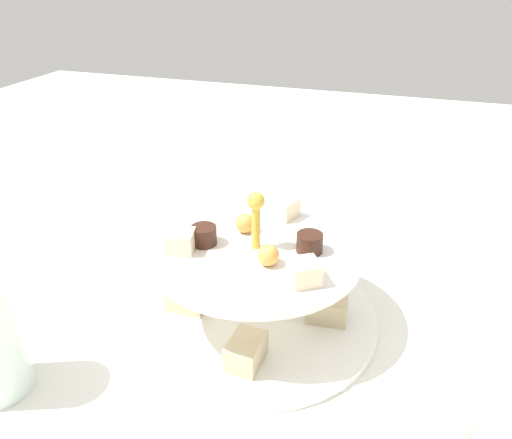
{
  "coord_description": "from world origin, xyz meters",
  "views": [
    {
      "loc": [
        -0.16,
        0.48,
        0.4
      ],
      "look_at": [
        0.0,
        0.0,
        0.14
      ],
      "focal_mm": 35.71,
      "sensor_mm": 36.0,
      "label": 1
    }
  ],
  "objects": [
    {
      "name": "ground_plane",
      "position": [
        0.0,
        0.0,
        0.0
      ],
      "size": [
        2.4,
        2.4,
        0.0
      ],
      "primitive_type": "plane",
      "color": "silver"
    },
    {
      "name": "tiered_serving_stand",
      "position": [
        0.0,
        -0.0,
        0.05
      ],
      "size": [
        0.3,
        0.3,
        0.17
      ],
      "color": "white",
      "rests_on": "ground_plane"
    },
    {
      "name": "butter_knife_left",
      "position": [
        0.26,
        -0.21,
        0.0
      ],
      "size": [
        0.11,
        0.15,
        0.0
      ],
      "primitive_type": "cube",
      "rotation": [
        0.0,
        0.0,
        0.98
      ],
      "color": "silver",
      "rests_on": "ground_plane"
    }
  ]
}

